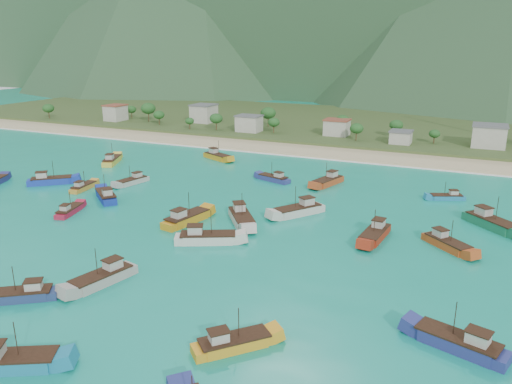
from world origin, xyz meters
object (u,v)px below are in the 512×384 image
at_px(boat_5, 106,196).
at_px(boat_23, 241,218).
at_px(boat_13, 83,187).
at_px(boat_1, 328,182).
at_px(boat_7, 459,344).
at_px(boat_26, 186,219).
at_px(boat_11, 51,181).
at_px(boat_2, 491,223).
at_px(boat_25, 274,179).
at_px(boat_4, 207,239).
at_px(boat_12, 447,244).
at_px(boat_15, 70,211).
at_px(boat_20, 217,157).
at_px(boat_27, 132,181).
at_px(boat_14, 233,344).
at_px(boat_17, 112,161).
at_px(boat_22, 12,363).
at_px(boat_21, 447,198).
at_px(boat_19, 299,211).
at_px(boat_10, 103,278).
at_px(boat_18, 22,296).
at_px(boat_0, 375,235).

height_order(boat_5, boat_23, boat_23).
height_order(boat_5, boat_13, boat_5).
distance_m(boat_1, boat_7, 72.90).
bearing_deg(boat_26, boat_11, 179.05).
xyz_separation_m(boat_2, boat_25, (-52.68, 14.43, -0.30)).
xyz_separation_m(boat_7, boat_11, (-101.10, 34.78, 0.03)).
distance_m(boat_4, boat_5, 37.12).
bearing_deg(boat_12, boat_15, -38.19).
distance_m(boat_20, boat_27, 35.00).
distance_m(boat_14, boat_25, 76.38).
xyz_separation_m(boat_4, boat_17, (-57.92, 43.22, -0.03)).
xyz_separation_m(boat_4, boat_25, (-5.10, 44.66, -0.21)).
xyz_separation_m(boat_25, boat_26, (-3.93, -37.18, 0.22)).
distance_m(boat_11, boat_27, 21.21).
bearing_deg(boat_22, boat_25, 153.84).
distance_m(boat_12, boat_23, 39.50).
bearing_deg(boat_25, boat_11, 134.49).
bearing_deg(boat_23, boat_20, -93.83).
distance_m(boat_11, boat_15, 27.09).
height_order(boat_7, boat_21, boat_7).
height_order(boat_4, boat_26, boat_26).
distance_m(boat_4, boat_23, 12.40).
xyz_separation_m(boat_11, boat_20, (25.62, 43.37, -0.02)).
xyz_separation_m(boat_15, boat_19, (45.18, 19.71, 0.33)).
bearing_deg(boat_10, boat_12, -128.88).
distance_m(boat_4, boat_14, 33.81).
bearing_deg(boat_25, boat_15, 162.19).
distance_m(boat_7, boat_19, 51.39).
height_order(boat_5, boat_26, boat_26).
distance_m(boat_18, boat_25, 74.56).
bearing_deg(boat_10, boat_7, -162.18).
distance_m(boat_14, boat_19, 50.39).
xyz_separation_m(boat_12, boat_26, (-49.42, -8.20, 0.15)).
height_order(boat_1, boat_26, boat_26).
xyz_separation_m(boat_11, boat_21, (95.15, 28.23, -0.34)).
distance_m(boat_1, boat_11, 72.11).
height_order(boat_13, boat_18, boat_18).
distance_m(boat_18, boat_19, 56.41).
height_order(boat_15, boat_21, boat_15).
height_order(boat_19, boat_26, boat_19).
distance_m(boat_1, boat_15, 63.09).
distance_m(boat_13, boat_21, 88.56).
bearing_deg(boat_7, boat_26, 82.64).
bearing_deg(boat_23, boat_2, 163.80).
height_order(boat_0, boat_4, boat_4).
bearing_deg(boat_7, boat_17, 76.67).
xyz_separation_m(boat_19, boat_22, (-11.61, -63.13, -0.11)).
relative_size(boat_20, boat_23, 0.98).
height_order(boat_1, boat_2, boat_2).
bearing_deg(boat_25, boat_18, -169.05).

